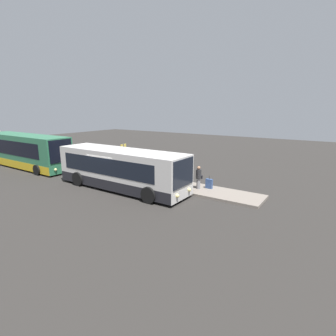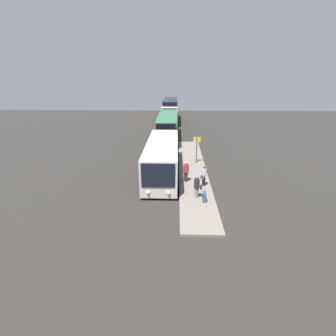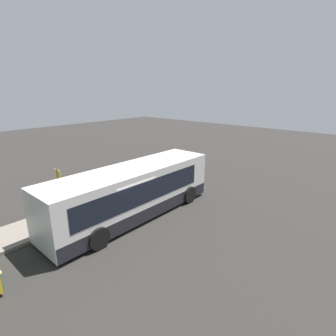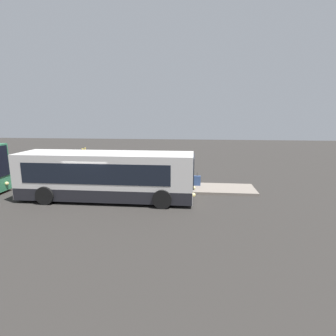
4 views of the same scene
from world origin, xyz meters
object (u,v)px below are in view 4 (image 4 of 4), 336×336
at_px(bus_lead, 106,176).
at_px(passenger_with_bags, 160,172).
at_px(passenger_boarding, 145,175).
at_px(suitcase, 197,181).
at_px(sign_post, 84,161).
at_px(passenger_waiting, 189,175).

relative_size(bus_lead, passenger_with_bags, 6.44).
height_order(bus_lead, passenger_with_bags, bus_lead).
distance_m(passenger_boarding, suitcase, 3.67).
height_order(bus_lead, passenger_boarding, bus_lead).
relative_size(bus_lead, passenger_boarding, 6.23).
bearing_deg(suitcase, passenger_boarding, -162.02).
xyz_separation_m(passenger_with_bags, suitcase, (2.61, -0.19, -0.53)).
xyz_separation_m(bus_lead, sign_post, (-2.58, 3.06, 0.38)).
xyz_separation_m(passenger_with_bags, sign_post, (-5.40, -0.20, 0.75)).
bearing_deg(suitcase, bus_lead, -150.53).
distance_m(passenger_waiting, suitcase, 0.91).
bearing_deg(passenger_boarding, bus_lead, 66.59).
xyz_separation_m(passenger_waiting, sign_post, (-7.43, 0.46, 0.75)).
relative_size(bus_lead, suitcase, 11.37).
bearing_deg(suitcase, passenger_with_bags, 175.81).
bearing_deg(passenger_with_bags, passenger_boarding, -2.91).
height_order(passenger_waiting, passenger_with_bags, passenger_with_bags).
bearing_deg(passenger_waiting, passenger_boarding, -165.30).
distance_m(bus_lead, passenger_with_bags, 4.32).
bearing_deg(passenger_waiting, bus_lead, -149.89).
xyz_separation_m(passenger_boarding, suitcase, (3.45, 1.12, -0.55)).
distance_m(suitcase, sign_post, 8.11).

